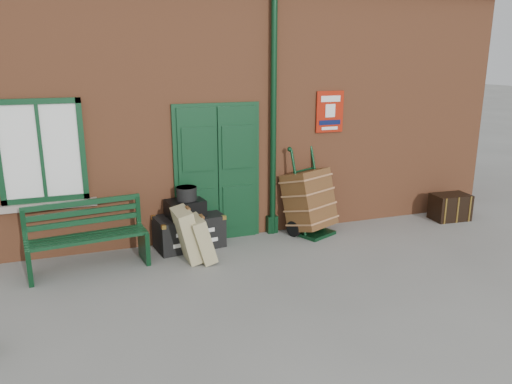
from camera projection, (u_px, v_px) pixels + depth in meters
name	position (u px, v px, depth m)	size (l,w,h in m)	color
ground	(266.00, 270.00, 7.16)	(80.00, 80.00, 0.00)	gray
station_building	(204.00, 99.00, 9.77)	(10.30, 4.30, 4.36)	brown
bench	(87.00, 235.00, 7.10)	(1.69, 0.71, 1.02)	#0E331A
houdini_trunk	(189.00, 231.00, 7.96)	(1.05, 0.58, 0.52)	black
strongbox	(185.00, 208.00, 7.85)	(0.58, 0.42, 0.26)	black
hatbox	(187.00, 193.00, 7.79)	(0.31, 0.31, 0.21)	black
suitcase_back	(187.00, 235.00, 7.40)	(0.22, 0.56, 0.79)	tan
suitcase_front	(201.00, 239.00, 7.38)	(0.20, 0.50, 0.67)	tan
porter_trolley	(309.00, 201.00, 8.53)	(0.97, 1.00, 1.48)	black
dark_trunk	(450.00, 207.00, 9.32)	(0.67, 0.44, 0.49)	black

